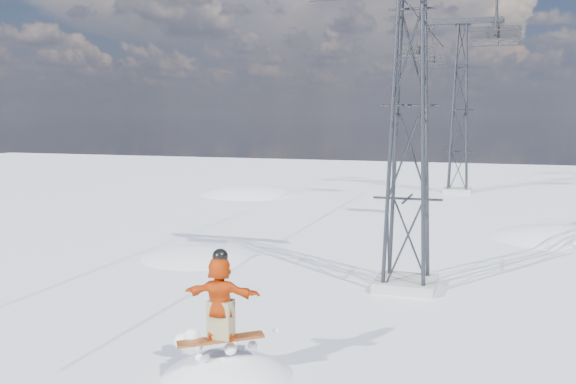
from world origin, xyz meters
name	(u,v)px	position (x,y,z in m)	size (l,w,h in m)	color
lift_tower_near	(410,107)	(0.80, 8.00, 5.47)	(5.20, 1.80, 11.43)	#999999
lift_tower_far	(460,111)	(0.80, 33.00, 5.47)	(5.20, 1.80, 11.43)	#999999
lift_chair_mid	(495,35)	(3.00, 18.94, 8.70)	(2.17, 0.62, 2.69)	black
lift_chair_far	(417,52)	(-1.40, 27.35, 8.84)	(2.03, 0.58, 2.52)	black
lift_chair_extra	(432,61)	(-1.40, 36.34, 9.00)	(1.86, 0.54, 2.31)	black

